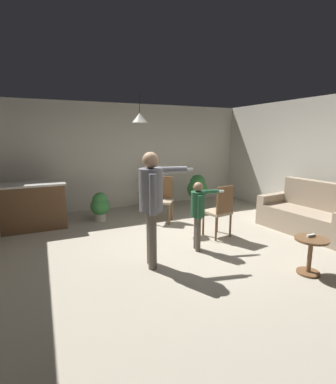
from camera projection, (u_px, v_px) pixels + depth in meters
The scene contains 15 objects.
ground at pixel (189, 246), 4.87m from camera, with size 7.68×7.68×0.00m, color #B2A893.
wall_back at pixel (132, 156), 7.46m from camera, with size 6.40×0.10×2.70m, color silver.
wall_right at pixel (323, 162), 5.90m from camera, with size 0.10×6.40×2.70m, color silver.
couch_floral at pixel (308, 216), 5.55m from camera, with size 1.03×1.88×1.00m.
kitchen_counter at pixel (34, 206), 5.70m from camera, with size 1.26×0.66×0.95m.
side_table_by_couch at pixel (310, 252), 3.84m from camera, with size 0.44×0.44×0.52m.
person_adult at pixel (152, 197), 3.93m from camera, with size 0.86×0.48×1.68m.
person_child at pixel (198, 208), 4.58m from camera, with size 0.62×0.33×1.16m.
dining_chair_by_counter at pixel (163, 197), 6.18m from camera, with size 0.58×0.58×1.00m.
dining_chair_near_wall at pixel (220, 209), 5.19m from camera, with size 0.48×0.48×1.00m.
dining_chair_centre_back at pixel (149, 189), 7.16m from camera, with size 0.58×0.58×1.00m.
potted_plant_corner at pixel (100, 205), 6.22m from camera, with size 0.43×0.43×0.66m.
potted_plant_by_wall at pixel (197, 188), 7.65m from camera, with size 0.55×0.55×0.85m.
spare_remote_on_table at pixel (311, 236), 3.85m from camera, with size 0.04×0.13×0.04m, color white.
ceiling_light_pendant at pixel (140, 118), 5.70m from camera, with size 0.32×0.32×0.55m.
Camera 1 is at (-2.24, -4.02, 1.90)m, focal length 26.11 mm.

